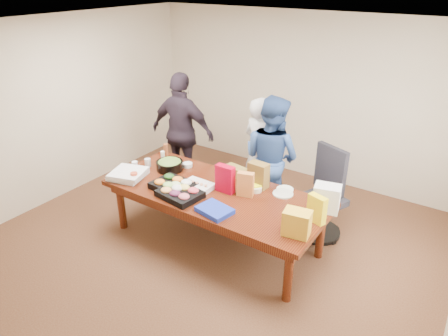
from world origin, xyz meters
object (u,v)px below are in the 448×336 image
Objects in this scene: conference_table at (216,217)px; sheet_cake at (197,186)px; office_chair at (322,197)px; person_center at (259,151)px; person_right at (271,158)px; salad_bowl at (170,165)px.

sheet_cake is (-0.23, -0.07, 0.41)m from conference_table.
sheet_cake is at bearing -120.37° from office_chair.
office_chair reaches higher than sheet_cake.
person_center reaches higher than sheet_cake.
person_right is 1.17m from sheet_cake.
office_chair is 1.22m from person_center.
salad_bowl is (-0.88, 0.16, 0.43)m from conference_table.
salad_bowl is at bearing 169.69° from conference_table.
conference_table is 7.59× the size of salad_bowl.
salad_bowl is (-1.94, -0.74, 0.23)m from office_chair.
person_center is (-1.14, 0.35, 0.24)m from office_chair.
person_center is at bearing -174.24° from office_chair.
conference_table is at bearing 17.61° from sheet_cake.
conference_table is at bearing -116.90° from office_chair.
office_chair reaches higher than salad_bowl.
conference_table is 7.31× the size of sheet_cake.
person_center is at bearing 53.76° from salad_bowl.
office_chair is at bearing -176.40° from person_right.
sheet_cake is (-0.48, -1.06, -0.11)m from person_right.
person_center reaches higher than conference_table.
conference_table is at bearing -10.31° from salad_bowl.
person_right is at bearing 36.62° from salad_bowl.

